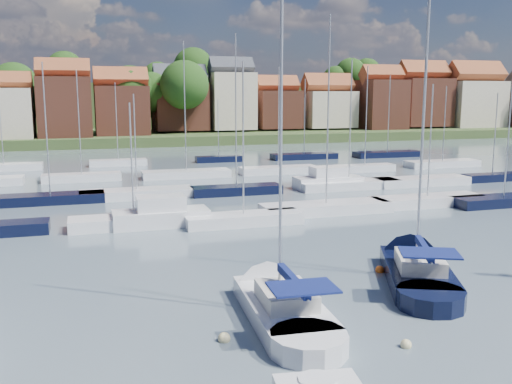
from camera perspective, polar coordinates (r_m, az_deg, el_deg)
name	(u,v)px	position (r m, az deg, el deg)	size (l,w,h in m)	color
ground	(185,183)	(63.01, -7.09, 0.94)	(260.00, 260.00, 0.00)	#4F636C
sailboat_centre	(275,299)	(26.61, 1.88, -10.67)	(3.77, 11.55, 15.47)	white
sailboat_navy	(413,266)	(32.58, 15.43, -7.15)	(7.66, 12.16, 16.47)	black
buoy_c	(224,341)	(23.36, -3.21, -14.65)	(0.51, 0.51, 0.51)	beige
buoy_d	(406,347)	(23.55, 14.76, -14.78)	(0.43, 0.43, 0.43)	beige
buoy_e	(380,272)	(32.33, 12.27, -7.81)	(0.49, 0.49, 0.49)	#D85914
marina_field	(212,185)	(58.60, -4.44, 0.74)	(79.62, 41.41, 15.93)	white
far_shore_town	(132,113)	(154.63, -12.32, 7.75)	(212.46, 90.00, 22.27)	#3F4E27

